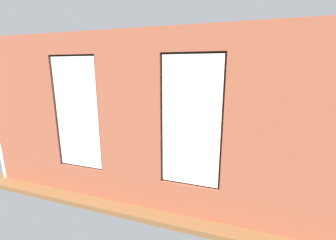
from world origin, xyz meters
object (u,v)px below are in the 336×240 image
Objects in this scene: couch_by_window at (133,169)px; potted_plant_foreground_right at (131,114)px; couch_left at (273,158)px; tv_flatscreen at (94,112)px; papasan_chair at (164,121)px; potted_plant_near_tv at (88,127)px; cup_ceramic at (160,137)px; potted_plant_by_left_couch at (254,140)px; potted_plant_beside_window_right at (59,145)px; potted_plant_mid_room_small at (200,130)px; media_console at (95,132)px; coffee_table at (160,140)px; potted_plant_corner_far_left at (296,189)px; remote_silver at (162,140)px; table_plant_small at (173,134)px.

potted_plant_foreground_right is (2.37, -4.42, 0.22)m from couch_by_window.
couch_left is 5.75m from tv_flatscreen.
papasan_chair is 0.85× the size of potted_plant_near_tv.
cup_ceramic reaches higher than potted_plant_by_left_couch.
couch_by_window is 1.92m from potted_plant_beside_window_right.
media_console is at bearing 16.70° from potted_plant_mid_room_small.
potted_plant_near_tv is at bearing 19.96° from coffee_table.
media_console is at bearing -71.73° from potted_plant_beside_window_right.
couch_left is 1.50m from potted_plant_by_left_couch.
couch_left is at bearing 146.90° from papasan_chair.
tv_flatscreen is at bearing -62.25° from potted_plant_near_tv.
potted_plant_beside_window_right reaches higher than potted_plant_foreground_right.
tv_flatscreen is (2.55, -0.32, 0.66)m from coffee_table.
tv_flatscreen reaches higher than potted_plant_near_tv.
potted_plant_mid_room_small is 4.16m from potted_plant_corner_far_left.
coffee_table is at bearing 146.47° from remote_silver.
remote_silver is 2.73m from potted_plant_beside_window_right.
table_plant_small is at bearing -103.24° from couch_left.
table_plant_small is at bearing 176.47° from tv_flatscreen.
potted_plant_corner_far_left reaches higher than coffee_table.
remote_silver is at bearing 41.06° from table_plant_small.
coffee_table is 3.27× the size of potted_plant_by_left_couch.
potted_plant_corner_far_left reaches higher than papasan_chair.
potted_plant_foreground_right is at bearing -14.53° from potted_plant_by_left_couch.
tv_flatscreen is 1.44× the size of potted_plant_foreground_right.
couch_by_window is 3.46m from potted_plant_mid_room_small.
media_console is 0.73m from tv_flatscreen.
tv_flatscreen reaches higher than potted_plant_corner_far_left.
remote_silver is 0.14× the size of media_console.
papasan_chair is at bearing -63.05° from table_plant_small.
table_plant_small is 0.40m from remote_silver.
couch_by_window is at bearing -76.05° from remote_silver.
potted_plant_beside_window_right reaches higher than coffee_table.
couch_left is 5.21m from potted_plant_beside_window_right.
table_plant_small reaches higher than media_console.
coffee_table is (3.12, -0.31, 0.03)m from couch_left.
potted_plant_beside_window_right is 4.41m from potted_plant_mid_room_small.
potted_plant_beside_window_right reaches higher than table_plant_small.
table_plant_small is 0.63× the size of potted_plant_by_left_couch.
media_console reaches higher than potted_plant_by_left_couch.
potted_plant_near_tv reaches higher than media_console.
media_console is at bearing 90.00° from tv_flatscreen.
couch_by_window is at bearing -1.89° from potted_plant_corner_far_left.
potted_plant_by_left_couch is (-2.62, -1.25, -0.13)m from remote_silver.
couch_by_window is 1.71× the size of potted_plant_corner_far_left.
cup_ceramic is at bearing 132.83° from potted_plant_foreground_right.
table_plant_small is 0.25× the size of papasan_chair.
potted_plant_corner_far_left reaches higher than couch_by_window.
potted_plant_mid_room_small is (-3.51, -1.05, -0.62)m from tv_flatscreen.
potted_plant_foreground_right reaches higher than cup_ceramic.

